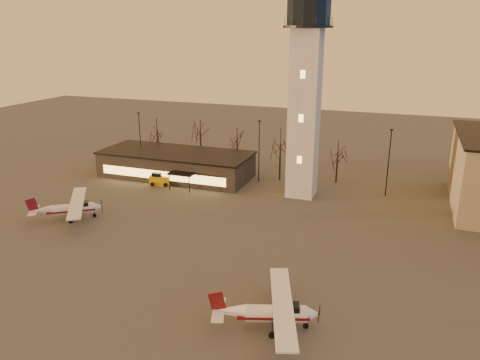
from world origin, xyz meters
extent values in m
plane|color=#484542|center=(0.00, 0.00, 0.00)|extent=(220.00, 220.00, 0.00)
cube|color=#9E9B96|center=(0.00, 30.00, 12.00)|extent=(4.00, 4.00, 24.00)
cylinder|color=black|center=(0.00, 30.00, 24.15)|extent=(6.80, 6.80, 0.30)
cylinder|color=black|center=(0.00, 30.00, 26.00)|extent=(6.00, 6.00, 3.40)
cube|color=black|center=(-22.00, 32.00, 2.00)|extent=(25.00, 10.00, 4.00)
cube|color=black|center=(-22.00, 32.00, 4.15)|extent=(25.40, 10.40, 0.30)
cube|color=#FFCA59|center=(-22.00, 26.98, 1.60)|extent=(22.00, 0.08, 1.40)
cube|color=black|center=(-18.00, 26.00, 2.60)|extent=(4.00, 2.00, 0.20)
cylinder|color=black|center=(-30.00, 34.00, 5.00)|extent=(0.16, 0.16, 10.00)
cube|color=black|center=(-30.00, 34.00, 10.05)|extent=(0.50, 0.25, 0.18)
cylinder|color=black|center=(-8.00, 34.00, 5.00)|extent=(0.16, 0.16, 10.00)
cube|color=black|center=(-8.00, 34.00, 10.05)|extent=(0.50, 0.25, 0.18)
cylinder|color=black|center=(12.00, 34.00, 5.00)|extent=(0.16, 0.16, 10.00)
cube|color=black|center=(12.00, 34.00, 10.05)|extent=(0.50, 0.25, 0.18)
cylinder|color=black|center=(-30.00, 40.00, 2.87)|extent=(0.28, 0.28, 5.74)
cylinder|color=black|center=(-14.00, 40.00, 2.62)|extent=(0.28, 0.28, 5.25)
cylinder|color=black|center=(-5.00, 36.00, 3.08)|extent=(0.28, 0.28, 6.16)
cylinder|color=black|center=(4.00, 38.00, 2.48)|extent=(0.28, 0.28, 4.97)
cylinder|color=black|center=(-22.00, 42.00, 2.80)|extent=(0.28, 0.28, 5.60)
cylinder|color=white|center=(5.48, -3.28, 1.37)|extent=(5.25, 2.95, 1.43)
cone|color=white|center=(8.30, -2.34, 1.37)|extent=(1.37, 1.61, 1.36)
cone|color=white|center=(1.93, -4.45, 1.54)|extent=(2.89, 1.98, 1.21)
cube|color=black|center=(6.52, -2.93, 1.87)|extent=(1.93, 1.61, 0.77)
cube|color=#610D10|center=(5.27, -3.35, 1.32)|extent=(6.10, 3.27, 0.24)
cube|color=white|center=(6.00, -3.10, 2.23)|extent=(5.37, 12.00, 0.15)
cube|color=white|center=(0.99, -4.77, 1.65)|extent=(2.08, 3.75, 0.09)
cube|color=#610D10|center=(0.89, -4.80, 2.42)|extent=(1.48, 0.56, 1.86)
cylinder|color=silver|center=(-25.92, 10.44, 1.39)|extent=(5.04, 4.10, 1.45)
cone|color=silver|center=(-23.44, 12.15, 1.39)|extent=(1.61, 1.71, 1.38)
cone|color=silver|center=(-29.03, 8.29, 1.56)|extent=(2.89, 2.52, 1.22)
cube|color=black|center=(-25.00, 11.07, 1.89)|extent=(2.04, 1.91, 0.78)
cube|color=maroon|center=(-26.10, 10.31, 1.34)|extent=(5.80, 4.64, 0.24)
cube|color=silver|center=(-25.46, 10.75, 2.26)|extent=(8.33, 11.03, 0.16)
cube|color=silver|center=(-29.86, 7.72, 1.67)|extent=(2.91, 3.59, 0.09)
cube|color=maroon|center=(-29.95, 7.66, 2.45)|extent=(1.32, 0.95, 1.89)
cube|color=gold|center=(-22.29, 27.00, 0.76)|extent=(3.53, 2.34, 1.52)
cube|color=black|center=(-22.72, 26.91, 1.63)|extent=(1.79, 1.79, 0.87)
camera|label=1|loc=(14.15, -35.67, 23.71)|focal=35.00mm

